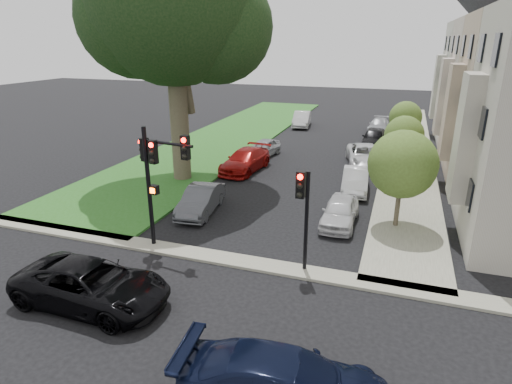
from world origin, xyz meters
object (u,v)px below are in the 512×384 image
(small_tree_a, at_px, (403,164))
(car_parked_0, at_px, (340,211))
(small_tree_b, at_px, (404,135))
(traffic_signal_secondary, at_px, (303,203))
(traffic_signal_main, at_px, (156,167))
(small_tree_c, at_px, (405,117))
(car_parked_9, at_px, (302,119))
(car_parked_7, at_px, (264,148))
(car_parked_5, at_px, (201,200))
(car_parked_6, at_px, (245,160))
(car_parked_4, at_px, (379,125))
(car_cross_near, at_px, (92,285))
(car_parked_2, at_px, (365,155))
(car_parked_3, at_px, (374,138))
(car_parked_1, at_px, (355,180))

(small_tree_a, relative_size, car_parked_0, 1.20)
(small_tree_a, relative_size, small_tree_b, 1.23)
(traffic_signal_secondary, bearing_deg, traffic_signal_main, 179.61)
(small_tree_c, distance_m, car_parked_0, 17.45)
(car_parked_9, bearing_deg, car_parked_7, -98.11)
(small_tree_a, height_order, car_parked_5, small_tree_a)
(car_parked_5, distance_m, car_parked_6, 7.80)
(small_tree_c, relative_size, car_parked_0, 0.98)
(traffic_signal_main, bearing_deg, car_parked_4, 75.73)
(traffic_signal_main, height_order, car_cross_near, traffic_signal_main)
(car_parked_0, bearing_deg, car_parked_7, 123.85)
(car_parked_4, xyz_separation_m, car_parked_7, (-7.77, -12.55, 0.03))
(traffic_signal_main, height_order, car_parked_0, traffic_signal_main)
(car_parked_5, bearing_deg, car_parked_2, 51.79)
(small_tree_b, xyz_separation_m, car_parked_5, (-9.69, -10.88, -1.87))
(car_parked_5, bearing_deg, car_parked_0, -0.00)
(car_parked_9, bearing_deg, car_parked_2, -66.94)
(car_parked_2, relative_size, car_parked_7, 1.34)
(car_cross_near, bearing_deg, car_parked_0, -35.47)
(small_tree_b, relative_size, car_parked_5, 0.92)
(car_parked_0, bearing_deg, car_parked_3, 88.50)
(car_parked_7, xyz_separation_m, car_parked_9, (0.05, 12.68, 0.09))
(small_tree_c, bearing_deg, traffic_signal_main, -113.45)
(small_tree_a, distance_m, car_parked_7, 14.79)
(small_tree_b, relative_size, car_parked_9, 0.84)
(car_parked_1, bearing_deg, car_parked_0, -96.24)
(car_parked_0, distance_m, car_parked_2, 11.03)
(car_cross_near, bearing_deg, car_parked_7, 2.26)
(car_parked_1, relative_size, car_parked_5, 0.99)
(car_cross_near, height_order, car_parked_9, car_parked_9)
(car_parked_3, height_order, car_parked_9, car_parked_3)
(car_parked_4, bearing_deg, traffic_signal_secondary, -89.02)
(car_parked_3, height_order, car_parked_5, car_parked_3)
(car_parked_1, bearing_deg, car_parked_7, 137.84)
(traffic_signal_secondary, height_order, car_parked_6, traffic_signal_secondary)
(small_tree_b, xyz_separation_m, car_cross_near, (-9.59, -19.51, -1.81))
(small_tree_a, height_order, car_parked_1, small_tree_a)
(car_cross_near, relative_size, car_parked_4, 1.24)
(car_parked_3, bearing_deg, small_tree_a, -81.46)
(car_parked_1, distance_m, car_parked_5, 9.37)
(car_parked_6, height_order, car_parked_7, car_parked_6)
(car_parked_0, bearing_deg, traffic_signal_main, -144.95)
(car_parked_5, bearing_deg, traffic_signal_secondary, -40.09)
(car_parked_4, relative_size, car_parked_7, 1.13)
(car_parked_4, distance_m, car_parked_6, 18.36)
(traffic_signal_secondary, height_order, car_cross_near, traffic_signal_secondary)
(traffic_signal_secondary, bearing_deg, car_parked_5, 146.78)
(car_parked_0, distance_m, car_parked_9, 24.84)
(traffic_signal_secondary, height_order, car_parked_0, traffic_signal_secondary)
(traffic_signal_secondary, relative_size, car_cross_near, 0.75)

